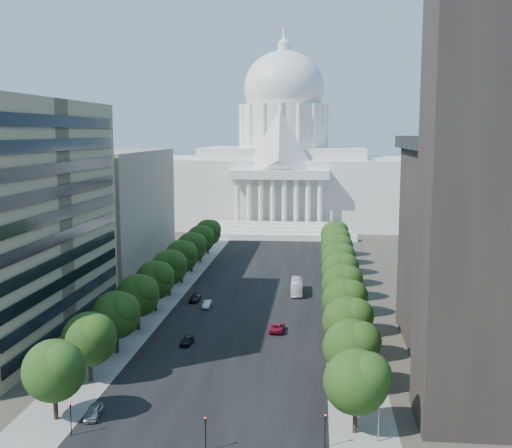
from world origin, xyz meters
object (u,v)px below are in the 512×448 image
(car_dark_a, at_px, (187,341))
(car_silver, at_px, (207,304))
(car_dark_b, at_px, (195,298))
(car_parked, at_px, (94,412))
(car_red, at_px, (277,327))
(city_bus, at_px, (297,287))

(car_dark_a, height_order, car_silver, car_silver)
(car_dark_b, xyz_separation_m, car_parked, (-1.92, -54.88, 0.04))
(car_dark_a, bearing_deg, car_red, 36.74)
(car_dark_b, bearing_deg, city_bus, 23.67)
(car_silver, xyz_separation_m, car_red, (14.78, -14.02, 0.04))
(car_red, distance_m, car_dark_b, 25.88)
(car_dark_a, bearing_deg, car_dark_b, 104.14)
(city_bus, bearing_deg, car_silver, -143.54)
(car_parked, distance_m, city_bus, 67.73)
(car_dark_b, distance_m, city_bus, 22.58)
(car_dark_a, relative_size, car_silver, 0.94)
(car_red, bearing_deg, car_dark_b, -44.74)
(car_silver, distance_m, car_dark_b, 5.56)
(car_parked, relative_size, city_bus, 0.41)
(car_dark_b, bearing_deg, car_silver, -52.50)
(city_bus, bearing_deg, car_parked, -110.71)
(car_dark_a, height_order, car_parked, car_parked)
(car_red, height_order, car_parked, car_red)
(car_parked, xyz_separation_m, city_bus, (22.64, 63.83, 0.73))
(car_dark_b, relative_size, city_bus, 0.45)
(car_silver, bearing_deg, car_dark_a, -87.10)
(car_parked, bearing_deg, car_dark_a, 72.32)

